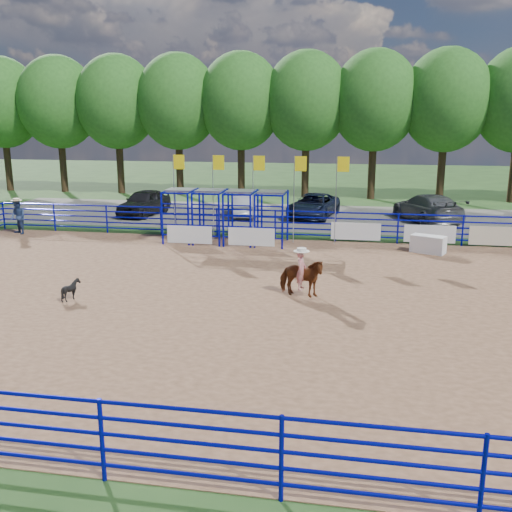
% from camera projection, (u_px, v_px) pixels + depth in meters
% --- Properties ---
extents(ground, '(120.00, 120.00, 0.00)m').
position_uv_depth(ground, '(232.00, 300.00, 19.18)').
color(ground, '#2E5220').
rests_on(ground, ground).
extents(arena_dirt, '(30.00, 20.00, 0.02)m').
position_uv_depth(arena_dirt, '(232.00, 299.00, 19.18)').
color(arena_dirt, '#916748').
rests_on(arena_dirt, ground).
extents(gravel_strip, '(40.00, 10.00, 0.01)m').
position_uv_depth(gravel_strip, '(291.00, 216.00, 35.45)').
color(gravel_strip, slate).
rests_on(gravel_strip, ground).
extents(announcer_table, '(1.64, 1.25, 0.79)m').
position_uv_depth(announcer_table, '(428.00, 244.00, 25.68)').
color(announcer_table, white).
rests_on(announcer_table, arena_dirt).
extents(horse_and_rider, '(1.69, 0.99, 2.37)m').
position_uv_depth(horse_and_rider, '(301.00, 273.00, 19.27)').
color(horse_and_rider, brown).
rests_on(horse_and_rider, arena_dirt).
extents(calf, '(0.83, 0.80, 0.71)m').
position_uv_depth(calf, '(71.00, 290.00, 19.01)').
color(calf, black).
rests_on(calf, arena_dirt).
extents(spectator_cowboy, '(1.11, 1.04, 1.86)m').
position_uv_depth(spectator_cowboy, '(18.00, 216.00, 29.74)').
color(spectator_cowboy, navy).
rests_on(spectator_cowboy, arena_dirt).
extents(car_a, '(2.41, 4.85, 1.59)m').
position_uv_depth(car_a, '(144.00, 202.00, 35.80)').
color(car_a, black).
rests_on(car_a, gravel_strip).
extents(car_b, '(2.40, 4.32, 1.35)m').
position_uv_depth(car_b, '(243.00, 205.00, 35.29)').
color(car_b, '#9C9EA4').
rests_on(car_b, gravel_strip).
extents(car_c, '(3.29, 5.48, 1.42)m').
position_uv_depth(car_c, '(313.00, 206.00, 34.98)').
color(car_c, '#151B36').
rests_on(car_c, gravel_strip).
extents(car_d, '(4.19, 6.10, 1.64)m').
position_uv_depth(car_d, '(427.00, 208.00, 33.39)').
color(car_d, slate).
rests_on(car_d, gravel_strip).
extents(perimeter_fence, '(30.10, 20.10, 1.50)m').
position_uv_depth(perimeter_fence, '(232.00, 278.00, 19.00)').
color(perimeter_fence, '#080CBA').
rests_on(perimeter_fence, ground).
extents(chute_assembly, '(19.32, 2.41, 4.20)m').
position_uv_depth(chute_assembly, '(233.00, 217.00, 27.67)').
color(chute_assembly, '#080CBA').
rests_on(chute_assembly, ground).
extents(treeline, '(56.40, 6.40, 11.24)m').
position_uv_depth(treeline, '(307.00, 96.00, 42.29)').
color(treeline, '#3F2B19').
rests_on(treeline, ground).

